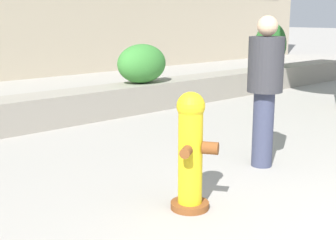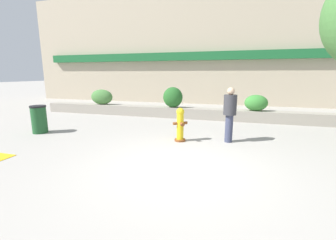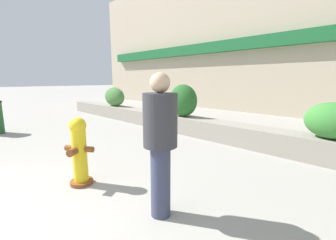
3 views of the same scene
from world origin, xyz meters
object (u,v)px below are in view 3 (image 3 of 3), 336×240
object	(u,v)px
hedge_bush_0	(114,97)
hedge_bush_2	(333,121)
hedge_bush_1	(183,101)
pedestrian	(160,137)
fire_hydrant	(79,151)

from	to	relation	value
hedge_bush_0	hedge_bush_2	xyz separation A→B (m)	(7.89, 0.00, -0.05)
hedge_bush_0	hedge_bush_1	xyz separation A→B (m)	(4.01, 0.00, 0.09)
hedge_bush_1	pedestrian	distance (m)	4.54
hedge_bush_1	pedestrian	xyz separation A→B (m)	(2.79, -3.58, -0.01)
hedge_bush_0	hedge_bush_2	world-z (taller)	hedge_bush_0
hedge_bush_2	pedestrian	world-z (taller)	pedestrian
hedge_bush_0	fire_hydrant	size ratio (longest dim) A/B	1.17
hedge_bush_1	hedge_bush_2	size ratio (longest dim) A/B	1.00
hedge_bush_1	hedge_bush_2	xyz separation A→B (m)	(3.88, 0.00, -0.14)
hedge_bush_1	hedge_bush_2	distance (m)	3.88
hedge_bush_2	fire_hydrant	bearing A→B (deg)	-123.50
hedge_bush_0	hedge_bush_1	size ratio (longest dim) A/B	1.26
pedestrian	hedge_bush_0	bearing A→B (deg)	152.26
hedge_bush_1	fire_hydrant	distance (m)	4.14
fire_hydrant	pedestrian	xyz separation A→B (m)	(1.50, 0.33, 0.44)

